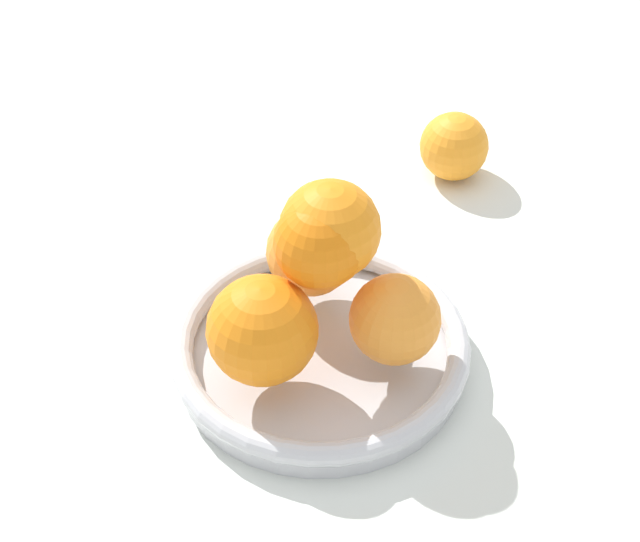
{
  "coord_description": "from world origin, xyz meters",
  "views": [
    {
      "loc": [
        -0.58,
        0.07,
        0.62
      ],
      "look_at": [
        0.0,
        0.0,
        0.1
      ],
      "focal_mm": 60.0,
      "sensor_mm": 36.0,
      "label": 1
    }
  ],
  "objects": [
    {
      "name": "fruit_bowl",
      "position": [
        0.0,
        0.0,
        0.02
      ],
      "size": [
        0.24,
        0.24,
        0.03
      ],
      "color": "silver",
      "rests_on": "ground_plane"
    },
    {
      "name": "ground_plane",
      "position": [
        0.0,
        0.0,
        0.0
      ],
      "size": [
        4.0,
        4.0,
        0.0
      ],
      "primitive_type": "plane",
      "color": "silver"
    },
    {
      "name": "stray_orange",
      "position": [
        0.23,
        -0.16,
        0.03
      ],
      "size": [
        0.07,
        0.07,
        0.07
      ],
      "primitive_type": "sphere",
      "color": "orange",
      "rests_on": "ground_plane"
    },
    {
      "name": "orange_pile",
      "position": [
        0.0,
        0.0,
        0.09
      ],
      "size": [
        0.17,
        0.17,
        0.14
      ],
      "color": "orange",
      "rests_on": "fruit_bowl"
    }
  ]
}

